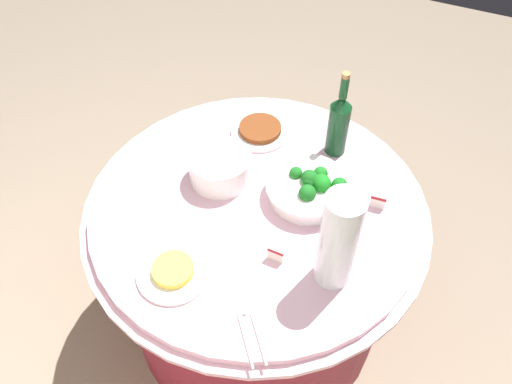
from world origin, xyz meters
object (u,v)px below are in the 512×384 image
Objects in this scene: broccoli_bowl at (310,188)px; label_placard_mid at (276,254)px; wine_bottle at (339,123)px; food_plate_fried_egg at (173,271)px; plate_stack at (220,167)px; food_plate_stir_fry at (260,130)px; decorative_fruit_vase at (337,245)px; label_placard_front at (378,201)px; serving_tongs at (251,337)px.

label_placard_mid is at bearing 89.33° from broccoli_bowl.
wine_bottle reaches higher than food_plate_fried_egg.
food_plate_fried_egg is (-0.05, 0.40, -0.04)m from plate_stack.
food_plate_stir_fry is at bearing -96.79° from plate_stack.
food_plate_fried_egg is at bearing 24.15° from decorative_fruit_vase.
wine_bottle reaches higher than label_placard_front.
broccoli_bowl reaches higher than label_placard_mid.
decorative_fruit_vase is 0.33m from label_placard_front.
plate_stack reaches higher than food_plate_stir_fry.
plate_stack is 0.44m from wine_bottle.
decorative_fruit_vase is 6.18× the size of label_placard_mid.
broccoli_bowl is at bearing -86.22° from serving_tongs.
plate_stack is at bearing -55.13° from serving_tongs.
broccoli_bowl reaches higher than serving_tongs.
serving_tongs is at bearing 92.10° from wine_bottle.
label_placard_mid is (-0.25, -0.17, 0.02)m from food_plate_fried_egg.
plate_stack is 0.60m from serving_tongs.
food_plate_fried_egg is at bearing 46.18° from label_placard_front.
decorative_fruit_vase is at bearing 107.75° from wine_bottle.
wine_bottle is 0.79m from serving_tongs.
label_placard_front reaches higher than food_plate_fried_egg.
wine_bottle reaches higher than broccoli_bowl.
broccoli_bowl is 5.09× the size of label_placard_mid.
serving_tongs is 0.69× the size of food_plate_stir_fry.
decorative_fruit_vase is 0.34m from serving_tongs.
serving_tongs is at bearing 93.78° from broccoli_bowl.
wine_bottle is 1.53× the size of food_plate_stir_fry.
decorative_fruit_vase reaches higher than broccoli_bowl.
serving_tongs is (-0.04, 0.54, -0.04)m from broccoli_bowl.
food_plate_stir_fry is 4.00× the size of label_placard_front.
wine_bottle reaches higher than food_plate_stir_fry.
plate_stack is at bearing 42.73° from wine_bottle.
food_plate_fried_egg is 0.31m from label_placard_mid.
serving_tongs is at bearing 72.60° from label_placard_front.
wine_bottle is 0.31m from label_placard_front.
label_placard_mid reaches higher than serving_tongs.
plate_stack is 0.54m from label_placard_front.
decorative_fruit_vase reaches higher than label_placard_front.
wine_bottle is 0.75m from food_plate_fried_egg.
plate_stack reaches higher than food_plate_fried_egg.
food_plate_stir_fry is at bearing -61.33° from label_placard_mid.
decorative_fruit_vase is 1.55× the size of food_plate_fried_egg.
label_placard_mid is at bearing -81.42° from serving_tongs.
food_plate_stir_fry is at bearing -19.09° from label_placard_front.
label_placard_mid is (0.00, 0.28, -0.01)m from broccoli_bowl.
broccoli_bowl reaches higher than food_plate_fried_egg.
decorative_fruit_vase is at bearing 132.96° from food_plate_stir_fry.
decorative_fruit_vase is at bearing -115.38° from serving_tongs.
wine_bottle is 0.54m from label_placard_mid.
label_placard_mid is (0.22, 0.33, 0.00)m from label_placard_front.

